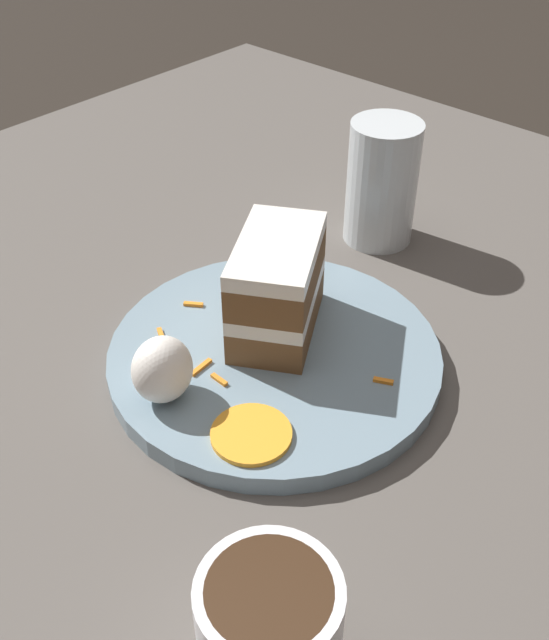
{
  "coord_description": "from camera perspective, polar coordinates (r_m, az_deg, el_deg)",
  "views": [
    {
      "loc": [
        -0.37,
        -0.31,
        0.45
      ],
      "look_at": [
        -0.02,
        0.01,
        0.07
      ],
      "focal_mm": 42.0,
      "sensor_mm": 36.0,
      "label": 1
    }
  ],
  "objects": [
    {
      "name": "cake_slice",
      "position": [
        0.61,
        -0.02,
        2.41
      ],
      "size": [
        0.13,
        0.11,
        0.09
      ],
      "rotation": [
        0.0,
        0.0,
        2.1
      ],
      "color": "brown",
      "rests_on": "plate"
    },
    {
      "name": "coffee_mug",
      "position": [
        0.42,
        -0.39,
        -23.0
      ],
      "size": [
        0.08,
        0.08,
        0.1
      ],
      "color": "white",
      "rests_on": "dining_table"
    },
    {
      "name": "cream_dollop",
      "position": [
        0.57,
        -8.55,
        -3.75
      ],
      "size": [
        0.05,
        0.04,
        0.05
      ],
      "primitive_type": "ellipsoid",
      "color": "white",
      "rests_on": "plate"
    },
    {
      "name": "drinking_glass",
      "position": [
        0.78,
        8.12,
        9.72
      ],
      "size": [
        0.07,
        0.07,
        0.13
      ],
      "color": "silver",
      "rests_on": "dining_table"
    },
    {
      "name": "plate",
      "position": [
        0.63,
        -0.0,
        -2.79
      ],
      "size": [
        0.28,
        0.28,
        0.02
      ],
      "primitive_type": "cylinder",
      "color": "gray",
      "rests_on": "dining_table"
    },
    {
      "name": "dining_table",
      "position": [
        0.65,
        2.08,
        -3.74
      ],
      "size": [
        1.1,
        1.19,
        0.03
      ],
      "primitive_type": "cube",
      "color": "#56514C",
      "rests_on": "ground"
    },
    {
      "name": "ground_plane",
      "position": [
        0.66,
        2.05,
        -4.57
      ],
      "size": [
        6.0,
        6.0,
        0.0
      ],
      "primitive_type": "plane",
      "color": "black",
      "rests_on": "ground"
    },
    {
      "name": "orange_garnish",
      "position": [
        0.55,
        -1.78,
        -8.69
      ],
      "size": [
        0.06,
        0.06,
        0.0
      ],
      "primitive_type": "cylinder",
      "color": "orange",
      "rests_on": "plate"
    },
    {
      "name": "carrot_shreds_scatter",
      "position": [
        0.62,
        -4.03,
        -2.41
      ],
      "size": [
        0.1,
        0.2,
        0.0
      ],
      "color": "orange",
      "rests_on": "plate"
    }
  ]
}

